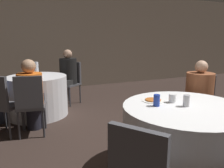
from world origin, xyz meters
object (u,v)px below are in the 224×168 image
(table_far, at_px, (38,96))
(chair_far_south, at_px, (30,101))
(person_orange_shirt, at_px, (31,95))
(person_floral_shirt, at_px, (198,100))
(chair_near_northeast, at_px, (199,100))
(soda_can_silver, at_px, (186,101))
(chair_far_northeast, at_px, (72,79))
(chair_far_southwest, at_px, (0,101))
(person_black_shirt, at_px, (67,77))
(pizza_plate_near, at_px, (153,100))
(bottle_far, at_px, (36,69))
(soda_can_blue, at_px, (157,100))
(table_near, at_px, (183,140))

(table_far, height_order, chair_far_south, chair_far_south)
(person_orange_shirt, distance_m, person_floral_shirt, 2.44)
(table_far, bearing_deg, chair_near_northeast, -42.70)
(person_orange_shirt, xyz_separation_m, soda_can_silver, (1.38, -1.77, 0.22))
(chair_far_northeast, height_order, person_orange_shirt, person_orange_shirt)
(table_far, xyz_separation_m, chair_far_southwest, (-0.58, -0.77, 0.18))
(chair_near_northeast, height_order, person_black_shirt, person_black_shirt)
(pizza_plate_near, bearing_deg, person_floral_shirt, 14.24)
(chair_near_northeast, xyz_separation_m, person_floral_shirt, (-0.13, -0.09, 0.04))
(chair_far_northeast, xyz_separation_m, bottle_far, (-0.78, -0.56, 0.33))
(person_black_shirt, bearing_deg, bottle_far, 90.52)
(soda_can_silver, distance_m, soda_can_blue, 0.30)
(pizza_plate_near, bearing_deg, soda_can_silver, -58.36)
(chair_far_southwest, distance_m, soda_can_blue, 2.27)
(chair_far_south, relative_size, person_floral_shirt, 0.81)
(chair_far_southwest, xyz_separation_m, person_floral_shirt, (2.53, -1.24, 0.04))
(chair_near_northeast, xyz_separation_m, soda_can_blue, (-1.12, -0.50, 0.26))
(person_floral_shirt, bearing_deg, soda_can_blue, 75.94)
(chair_near_northeast, height_order, chair_far_northeast, same)
(chair_near_northeast, relative_size, soda_can_blue, 7.59)
(bottle_far, bearing_deg, chair_near_northeast, -42.70)
(person_floral_shirt, height_order, pizza_plate_near, person_floral_shirt)
(chair_far_south, height_order, person_floral_shirt, person_floral_shirt)
(table_far, distance_m, soda_can_blue, 2.64)
(person_orange_shirt, xyz_separation_m, soda_can_blue, (1.11, -1.64, 0.22))
(person_orange_shirt, bearing_deg, table_far, 90.00)
(chair_far_southwest, bearing_deg, soda_can_blue, -10.39)
(soda_can_silver, distance_m, bottle_far, 2.83)
(chair_far_south, relative_size, soda_can_blue, 7.59)
(table_far, relative_size, chair_far_northeast, 1.18)
(pizza_plate_near, distance_m, soda_can_blue, 0.20)
(person_floral_shirt, bearing_deg, chair_far_south, 26.99)
(person_black_shirt, bearing_deg, table_far, 90.00)
(table_far, xyz_separation_m, chair_far_south, (-0.18, -0.95, 0.18))
(soda_can_blue, bearing_deg, bottle_far, 111.49)
(table_near, height_order, chair_near_northeast, chair_near_northeast)
(table_far, distance_m, person_orange_shirt, 0.83)
(chair_far_southwest, bearing_deg, table_far, 90.00)
(chair_near_northeast, height_order, soda_can_silver, chair_near_northeast)
(table_far, bearing_deg, chair_far_south, -100.90)
(person_orange_shirt, relative_size, soda_can_blue, 9.38)
(bottle_far, bearing_deg, chair_far_south, -101.28)
(chair_far_south, xyz_separation_m, soda_can_blue, (1.14, -1.48, 0.26))
(chair_far_southwest, height_order, bottle_far, bottle_far)
(person_floral_shirt, height_order, soda_can_silver, person_floral_shirt)
(chair_far_northeast, distance_m, person_floral_shirt, 2.82)
(chair_near_northeast, xyz_separation_m, soda_can_silver, (-0.85, -0.64, 0.26))
(bottle_far, bearing_deg, chair_far_northeast, 35.29)
(person_floral_shirt, distance_m, bottle_far, 2.81)
(person_orange_shirt, relative_size, bottle_far, 4.33)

